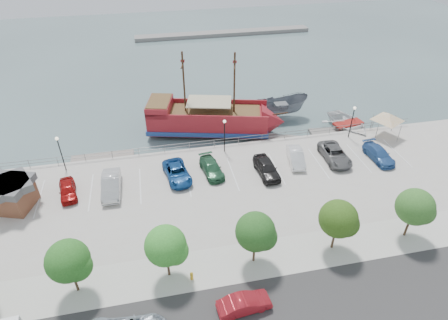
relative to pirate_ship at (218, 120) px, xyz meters
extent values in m
plane|color=#475A5C|center=(-0.44, -12.67, -1.92)|extent=(160.00, 160.00, 0.00)
cube|color=#B9B7AC|center=(-0.44, -22.67, -0.90)|extent=(100.00, 4.00, 0.05)
cylinder|color=slate|center=(-0.44, -4.87, 0.03)|extent=(50.00, 0.06, 0.06)
cylinder|color=slate|center=(-0.44, -4.87, -0.37)|extent=(50.00, 0.06, 0.06)
cube|color=slate|center=(9.56, 42.33, -1.52)|extent=(40.00, 3.00, 0.80)
cube|color=maroon|center=(-1.27, 0.32, -0.09)|extent=(16.10, 8.45, 2.50)
cube|color=navy|center=(-1.27, 0.32, -0.91)|extent=(16.45, 8.80, 0.58)
cone|color=maroon|center=(6.93, -1.76, -0.09)|extent=(4.12, 5.23, 4.62)
cube|color=maroon|center=(-7.33, 1.86, 1.83)|extent=(3.98, 5.37, 1.35)
cube|color=brown|center=(-7.33, 1.86, 2.55)|extent=(3.70, 4.95, 0.12)
cube|color=brown|center=(-0.80, 0.20, 1.21)|extent=(13.16, 7.18, 0.14)
cube|color=maroon|center=(-0.70, 2.56, 1.50)|extent=(14.96, 3.98, 0.67)
cube|color=maroon|center=(-1.84, -1.91, 1.50)|extent=(14.96, 3.98, 0.67)
cylinder|color=#382111|center=(1.99, -0.51, 5.10)|extent=(0.28, 0.28, 7.88)
cylinder|color=#382111|center=(-4.06, 1.03, 5.10)|extent=(0.28, 0.28, 7.88)
cylinder|color=#382111|center=(1.99, -0.51, 7.51)|extent=(0.84, 2.83, 0.13)
cylinder|color=#382111|center=(-4.06, 1.03, 7.51)|extent=(0.84, 2.83, 0.13)
cube|color=#BEB38C|center=(-1.08, 0.28, 2.60)|extent=(6.31, 4.92, 0.12)
cylinder|color=#382111|center=(7.58, -1.93, 1.06)|extent=(2.36, 0.74, 0.57)
imported|color=slate|center=(9.40, 2.19, -0.41)|extent=(7.86, 3.20, 3.00)
imported|color=white|center=(17.13, -3.08, -1.18)|extent=(6.27, 7.90, 1.47)
cube|color=gray|center=(-14.77, -3.47, -1.71)|extent=(7.33, 2.13, 0.42)
cube|color=slate|center=(6.95, -3.47, -1.73)|extent=(6.61, 3.82, 0.36)
cube|color=slate|center=(15.40, -3.47, -1.71)|extent=(7.27, 2.64, 0.41)
cube|color=brown|center=(-22.35, -11.47, 0.27)|extent=(4.07, 4.07, 2.36)
cube|color=#4E4E50|center=(-22.35, -11.47, 1.72)|extent=(4.61, 4.61, 0.75)
cylinder|color=slate|center=(19.23, -5.00, 0.22)|extent=(0.09, 0.09, 2.27)
cylinder|color=slate|center=(21.79, -5.82, 0.22)|extent=(0.09, 0.09, 2.27)
cylinder|color=slate|center=(18.41, -7.56, 0.22)|extent=(0.09, 0.09, 2.27)
cylinder|color=slate|center=(20.97, -8.38, 0.22)|extent=(0.09, 0.09, 2.27)
pyramid|color=white|center=(20.10, -6.69, 2.23)|extent=(5.45, 5.45, 0.93)
imported|color=#A71A23|center=(-3.33, -26.88, -0.26)|extent=(4.12, 1.80, 1.32)
cylinder|color=gold|center=(-6.72, -23.47, -0.60)|extent=(0.25, 0.25, 0.63)
sphere|color=gold|center=(-6.72, -23.47, -0.27)|extent=(0.27, 0.27, 0.27)
cylinder|color=black|center=(-18.44, -6.17, 1.08)|extent=(0.12, 0.12, 4.00)
sphere|color=#FFF2CC|center=(-18.44, -6.17, 3.18)|extent=(0.36, 0.36, 0.36)
cylinder|color=black|center=(-0.44, -6.17, 1.08)|extent=(0.12, 0.12, 4.00)
sphere|color=#FFF2CC|center=(-0.44, -6.17, 3.18)|extent=(0.36, 0.36, 0.36)
cylinder|color=black|center=(15.56, -6.17, 1.08)|extent=(0.12, 0.12, 4.00)
sphere|color=#FFF2CC|center=(15.56, -6.17, 3.18)|extent=(0.36, 0.36, 0.36)
cylinder|color=#473321|center=(-15.44, -22.67, 0.18)|extent=(0.20, 0.20, 2.20)
sphere|color=#23581C|center=(-15.44, -22.67, 2.48)|extent=(3.20, 3.20, 3.20)
sphere|color=#23581C|center=(-14.84, -22.97, 2.08)|extent=(2.20, 2.20, 2.20)
cylinder|color=#473321|center=(-8.44, -22.67, 0.18)|extent=(0.20, 0.20, 2.20)
sphere|color=#2E7926|center=(-8.44, -22.67, 2.48)|extent=(3.20, 3.20, 3.20)
sphere|color=#2E7926|center=(-7.84, -22.97, 2.08)|extent=(2.20, 2.20, 2.20)
cylinder|color=#473321|center=(-1.44, -22.67, 0.18)|extent=(0.20, 0.20, 2.20)
sphere|color=#214C1A|center=(-1.44, -22.67, 2.48)|extent=(3.20, 3.20, 3.20)
sphere|color=#214C1A|center=(-0.84, -22.97, 2.08)|extent=(2.20, 2.20, 2.20)
cylinder|color=#473321|center=(5.56, -22.67, 0.18)|extent=(0.20, 0.20, 2.20)
sphere|color=#2A4913|center=(5.56, -22.67, 2.48)|extent=(3.20, 3.20, 3.20)
sphere|color=#2A4913|center=(6.16, -22.97, 2.08)|extent=(2.20, 2.20, 2.20)
cylinder|color=#473321|center=(12.56, -22.67, 0.18)|extent=(0.20, 0.20, 2.20)
sphere|color=#2C5921|center=(12.56, -22.67, 2.48)|extent=(3.20, 3.20, 3.20)
sphere|color=#2C5921|center=(13.16, -22.97, 2.08)|extent=(2.20, 2.20, 2.20)
imported|color=#9A0E0D|center=(-17.57, -10.72, -0.24)|extent=(2.32, 4.18, 1.35)
imported|color=#BCBCBC|center=(-13.26, -10.99, -0.08)|extent=(1.79, 5.09, 1.67)
imported|color=navy|center=(-6.46, -10.14, -0.21)|extent=(3.11, 5.38, 1.41)
imported|color=#285C3B|center=(-2.68, -10.01, -0.25)|extent=(2.53, 4.82, 1.33)
imported|color=black|center=(3.13, -11.41, -0.10)|extent=(2.23, 4.91, 1.64)
imported|color=white|center=(7.05, -9.98, -0.19)|extent=(2.26, 4.59, 1.45)
imported|color=#5F5F5F|center=(11.59, -10.40, -0.17)|extent=(2.63, 5.42, 1.49)
imported|color=#2E5998|center=(16.60, -11.33, -0.23)|extent=(2.19, 4.85, 1.38)
camera|label=1|loc=(-8.08, -42.42, 23.87)|focal=30.00mm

